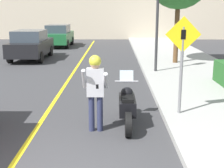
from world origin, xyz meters
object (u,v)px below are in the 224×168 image
(traffic_light, at_px, (158,8))
(parked_car_black, at_px, (31,45))
(crossing_sign, at_px, (182,56))
(motorcycle, at_px, (127,106))
(parked_car_green, at_px, (59,35))
(person_biker, at_px, (95,85))

(traffic_light, relative_size, parked_car_black, 0.94)
(traffic_light, bearing_deg, crossing_sign, -90.97)
(motorcycle, relative_size, parked_car_green, 0.51)
(motorcycle, bearing_deg, person_biker, -149.50)
(parked_car_black, bearing_deg, traffic_light, -32.24)
(motorcycle, relative_size, traffic_light, 0.54)
(traffic_light, height_order, parked_car_green, traffic_light)
(motorcycle, xyz_separation_m, crossing_sign, (1.41, 0.43, 1.19))
(person_biker, bearing_deg, traffic_light, 71.12)
(parked_car_green, bearing_deg, traffic_light, -59.61)
(person_biker, bearing_deg, parked_car_green, 102.82)
(crossing_sign, bearing_deg, traffic_light, 89.03)
(person_biker, height_order, traffic_light, traffic_light)
(motorcycle, height_order, parked_car_black, parked_car_black)
(motorcycle, height_order, person_biker, person_biker)
(crossing_sign, bearing_deg, parked_car_black, 123.40)
(motorcycle, xyz_separation_m, parked_car_black, (-5.16, 10.38, 0.36))
(motorcycle, xyz_separation_m, parked_car_green, (-4.67, 16.71, 0.36))
(person_biker, height_order, parked_car_green, person_biker)
(parked_car_green, bearing_deg, crossing_sign, -69.53)
(parked_car_green, bearing_deg, motorcycle, -74.39)
(person_biker, distance_m, crossing_sign, 2.40)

